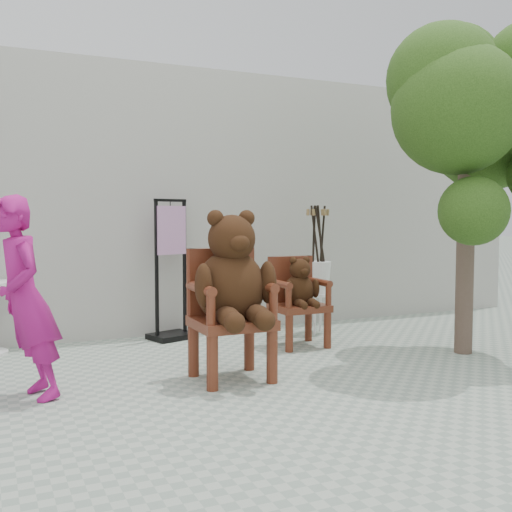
# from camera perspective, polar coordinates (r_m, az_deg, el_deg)

# --- Properties ---
(ground_plane) EXTENTS (60.00, 60.00, 0.00)m
(ground_plane) POSITION_cam_1_polar(r_m,az_deg,el_deg) (4.72, 6.51, -12.58)
(ground_plane) COLOR #96A190
(ground_plane) RESTS_ON ground
(back_wall) EXTENTS (9.00, 1.00, 3.00)m
(back_wall) POSITION_cam_1_polar(r_m,az_deg,el_deg) (7.36, -5.90, 5.11)
(back_wall) COLOR #ACAAA1
(back_wall) RESTS_ON ground
(chair_big) EXTENTS (0.68, 0.73, 1.38)m
(chair_big) POSITION_cam_1_polar(r_m,az_deg,el_deg) (4.84, -2.35, -2.82)
(chair_big) COLOR #4C1E10
(chair_big) RESTS_ON ground
(chair_small) EXTENTS (0.52, 0.50, 0.92)m
(chair_small) POSITION_cam_1_polar(r_m,az_deg,el_deg) (6.15, 4.02, -3.47)
(chair_small) COLOR #4C1E10
(chair_small) RESTS_ON ground
(person) EXTENTS (0.48, 0.61, 1.47)m
(person) POSITION_cam_1_polar(r_m,az_deg,el_deg) (4.60, -21.07, -3.84)
(person) COLOR #A2146D
(person) RESTS_ON ground
(display_stand) EXTENTS (0.54, 0.47, 1.51)m
(display_stand) POSITION_cam_1_polar(r_m,az_deg,el_deg) (6.53, -8.08, -2.79)
(display_stand) COLOR black
(display_stand) RESTS_ON ground
(stool_bucket) EXTENTS (0.32, 0.32, 1.45)m
(stool_bucket) POSITION_cam_1_polar(r_m,az_deg,el_deg) (6.85, 5.90, -1.97)
(stool_bucket) COLOR white
(stool_bucket) RESTS_ON ground
(tree) EXTENTS (1.90, 1.78, 3.28)m
(tree) POSITION_cam_1_polar(r_m,az_deg,el_deg) (6.12, 20.52, 12.89)
(tree) COLOR #423127
(tree) RESTS_ON ground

